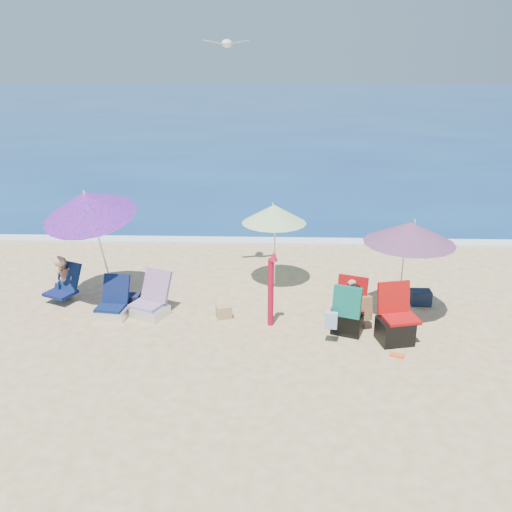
{
  "coord_description": "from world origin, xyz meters",
  "views": [
    {
      "loc": [
        0.01,
        -8.51,
        4.61
      ],
      "look_at": [
        -0.3,
        1.0,
        1.1
      ],
      "focal_mm": 38.36,
      "sensor_mm": 36.0,
      "label": 1
    }
  ],
  "objects_px": {
    "umbrella_striped": "(274,214)",
    "camp_chair_left": "(395,325)",
    "furled_umbrella": "(271,285)",
    "chair_navy": "(114,306)",
    "umbrella_turquoise": "(410,233)",
    "umbrella_blue": "(87,204)",
    "camp_chair_right": "(348,314)",
    "seagull": "(227,43)",
    "chair_rainbow": "(151,304)",
    "person_left": "(64,279)",
    "person_center": "(352,305)"
  },
  "relations": [
    {
      "from": "seagull",
      "to": "umbrella_blue",
      "type": "bearing_deg",
      "value": -158.37
    },
    {
      "from": "chair_navy",
      "to": "camp_chair_right",
      "type": "distance_m",
      "value": 4.33
    },
    {
      "from": "person_center",
      "to": "person_left",
      "type": "height_order",
      "value": "person_left"
    },
    {
      "from": "umbrella_turquoise",
      "to": "furled_umbrella",
      "type": "bearing_deg",
      "value": -170.19
    },
    {
      "from": "umbrella_striped",
      "to": "furled_umbrella",
      "type": "distance_m",
      "value": 2.04
    },
    {
      "from": "camp_chair_left",
      "to": "umbrella_blue",
      "type": "bearing_deg",
      "value": 165.41
    },
    {
      "from": "umbrella_turquoise",
      "to": "umbrella_blue",
      "type": "bearing_deg",
      "value": 175.04
    },
    {
      "from": "umbrella_striped",
      "to": "person_center",
      "type": "xyz_separation_m",
      "value": [
        1.41,
        -1.89,
        -1.13
      ]
    },
    {
      "from": "umbrella_blue",
      "to": "person_center",
      "type": "relative_size",
      "value": 2.73
    },
    {
      "from": "umbrella_striped",
      "to": "furled_umbrella",
      "type": "relative_size",
      "value": 1.26
    },
    {
      "from": "camp_chair_right",
      "to": "person_left",
      "type": "xyz_separation_m",
      "value": [
        -5.46,
        1.21,
        0.09
      ]
    },
    {
      "from": "camp_chair_left",
      "to": "seagull",
      "type": "relative_size",
      "value": 1.15
    },
    {
      "from": "umbrella_striped",
      "to": "camp_chair_left",
      "type": "xyz_separation_m",
      "value": [
        2.08,
        -2.4,
        -1.26
      ]
    },
    {
      "from": "furled_umbrella",
      "to": "chair_navy",
      "type": "height_order",
      "value": "furled_umbrella"
    },
    {
      "from": "umbrella_blue",
      "to": "person_left",
      "type": "bearing_deg",
      "value": 176.69
    },
    {
      "from": "camp_chair_left",
      "to": "person_center",
      "type": "bearing_deg",
      "value": 142.86
    },
    {
      "from": "furled_umbrella",
      "to": "umbrella_turquoise",
      "type": "bearing_deg",
      "value": 9.81
    },
    {
      "from": "chair_rainbow",
      "to": "camp_chair_left",
      "type": "relative_size",
      "value": 0.91
    },
    {
      "from": "chair_navy",
      "to": "seagull",
      "type": "distance_m",
      "value": 5.33
    },
    {
      "from": "chair_navy",
      "to": "chair_rainbow",
      "type": "bearing_deg",
      "value": 5.06
    },
    {
      "from": "umbrella_striped",
      "to": "camp_chair_left",
      "type": "bearing_deg",
      "value": -49.12
    },
    {
      "from": "furled_umbrella",
      "to": "person_center",
      "type": "bearing_deg",
      "value": -0.23
    },
    {
      "from": "umbrella_striped",
      "to": "camp_chair_left",
      "type": "height_order",
      "value": "umbrella_striped"
    },
    {
      "from": "umbrella_turquoise",
      "to": "camp_chair_right",
      "type": "bearing_deg",
      "value": -149.26
    },
    {
      "from": "furled_umbrella",
      "to": "chair_rainbow",
      "type": "distance_m",
      "value": 2.35
    },
    {
      "from": "umbrella_striped",
      "to": "chair_navy",
      "type": "relative_size",
      "value": 2.47
    },
    {
      "from": "person_left",
      "to": "chair_rainbow",
      "type": "bearing_deg",
      "value": -18.4
    },
    {
      "from": "umbrella_blue",
      "to": "chair_navy",
      "type": "xyz_separation_m",
      "value": [
        0.51,
        -0.64,
        -1.78
      ]
    },
    {
      "from": "umbrella_striped",
      "to": "seagull",
      "type": "xyz_separation_m",
      "value": [
        -0.92,
        0.08,
        3.25
      ]
    },
    {
      "from": "camp_chair_right",
      "to": "camp_chair_left",
      "type": "bearing_deg",
      "value": -19.94
    },
    {
      "from": "camp_chair_left",
      "to": "seagull",
      "type": "bearing_deg",
      "value": 140.4
    },
    {
      "from": "camp_chair_right",
      "to": "seagull",
      "type": "xyz_separation_m",
      "value": [
        -2.22,
        2.2,
        4.45
      ]
    },
    {
      "from": "umbrella_blue",
      "to": "camp_chair_left",
      "type": "relative_size",
      "value": 2.43
    },
    {
      "from": "umbrella_blue",
      "to": "seagull",
      "type": "bearing_deg",
      "value": 21.63
    },
    {
      "from": "umbrella_blue",
      "to": "seagull",
      "type": "height_order",
      "value": "seagull"
    },
    {
      "from": "umbrella_striped",
      "to": "camp_chair_left",
      "type": "relative_size",
      "value": 1.79
    },
    {
      "from": "umbrella_blue",
      "to": "furled_umbrella",
      "type": "distance_m",
      "value": 3.79
    },
    {
      "from": "person_left",
      "to": "seagull",
      "type": "relative_size",
      "value": 1.12
    },
    {
      "from": "furled_umbrella",
      "to": "chair_navy",
      "type": "xyz_separation_m",
      "value": [
        -2.95,
        0.29,
        -0.58
      ]
    },
    {
      "from": "chair_navy",
      "to": "person_center",
      "type": "relative_size",
      "value": 0.82
    },
    {
      "from": "umbrella_blue",
      "to": "person_center",
      "type": "bearing_deg",
      "value": -10.87
    },
    {
      "from": "camp_chair_left",
      "to": "person_left",
      "type": "xyz_separation_m",
      "value": [
        -6.23,
        1.49,
        0.14
      ]
    },
    {
      "from": "chair_rainbow",
      "to": "camp_chair_left",
      "type": "bearing_deg",
      "value": -11.28
    },
    {
      "from": "furled_umbrella",
      "to": "camp_chair_right",
      "type": "distance_m",
      "value": 1.43
    },
    {
      "from": "furled_umbrella",
      "to": "umbrella_striped",
      "type": "bearing_deg",
      "value": 88.83
    },
    {
      "from": "camp_chair_left",
      "to": "seagull",
      "type": "height_order",
      "value": "seagull"
    },
    {
      "from": "umbrella_striped",
      "to": "umbrella_blue",
      "type": "distance_m",
      "value": 3.66
    },
    {
      "from": "furled_umbrella",
      "to": "seagull",
      "type": "distance_m",
      "value": 4.57
    },
    {
      "from": "umbrella_turquoise",
      "to": "umbrella_striped",
      "type": "xyz_separation_m",
      "value": [
        -2.41,
        1.46,
        -0.09
      ]
    },
    {
      "from": "chair_navy",
      "to": "umbrella_turquoise",
      "type": "bearing_deg",
      "value": 1.37
    }
  ]
}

